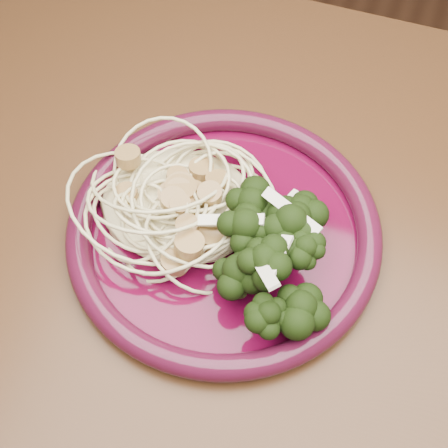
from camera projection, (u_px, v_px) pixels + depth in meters
dining_table at (111, 286)px, 0.66m from camera, size 1.20×0.80×0.75m
dinner_plate at (224, 230)px, 0.57m from camera, size 0.35×0.35×0.02m
spaghetti_pile at (179, 197)px, 0.58m from camera, size 0.18×0.16×0.03m
scallop_cluster at (176, 170)px, 0.54m from camera, size 0.17×0.17×0.05m
broccoli_pile at (283, 248)px, 0.53m from camera, size 0.13×0.17×0.05m
onion_garnish at (286, 227)px, 0.51m from camera, size 0.09×0.11×0.05m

